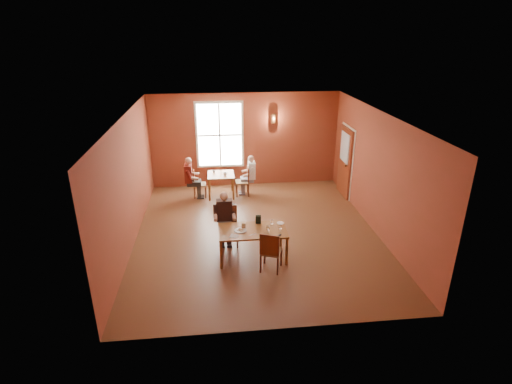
{
  "coord_description": "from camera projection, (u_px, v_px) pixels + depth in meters",
  "views": [
    {
      "loc": [
        -0.99,
        -8.91,
        4.81
      ],
      "look_at": [
        0.0,
        0.2,
        1.05
      ],
      "focal_mm": 28.0,
      "sensor_mm": 36.0,
      "label": 1
    }
  ],
  "objects": [
    {
      "name": "sandwich",
      "position": [
        244.0,
        226.0,
        8.85
      ],
      "size": [
        0.09,
        0.09,
        0.11
      ],
      "primitive_type": "cube",
      "rotation": [
        0.0,
        0.0,
        -0.04
      ],
      "color": "tan",
      "rests_on": "main_table"
    },
    {
      "name": "ceiling",
      "position": [
        257.0,
        115.0,
        8.98
      ],
      "size": [
        6.0,
        7.0,
        0.04
      ],
      "primitive_type": "cube",
      "color": "white",
      "rests_on": "wall_back"
    },
    {
      "name": "knife",
      "position": [
        252.0,
        235.0,
        8.57
      ],
      "size": [
        0.17,
        0.1,
        0.0
      ],
      "primitive_type": "cube",
      "rotation": [
        0.0,
        0.0,
        0.48
      ],
      "color": "silver",
      "rests_on": "main_table"
    },
    {
      "name": "goblet_a",
      "position": [
        272.0,
        223.0,
        8.9
      ],
      "size": [
        0.08,
        0.08,
        0.18
      ],
      "primitive_type": null,
      "rotation": [
        0.0,
        0.0,
        -0.09
      ],
      "color": "white",
      "rests_on": "main_table"
    },
    {
      "name": "wall_back",
      "position": [
        245.0,
        140.0,
        12.77
      ],
      "size": [
        6.0,
        0.04,
        3.0
      ],
      "primitive_type": "cube",
      "color": "brown",
      "rests_on": "ground"
    },
    {
      "name": "chair_diner_main",
      "position": [
        229.0,
        227.0,
        9.42
      ],
      "size": [
        0.42,
        0.42,
        0.95
      ],
      "primitive_type": null,
      "rotation": [
        0.0,
        0.0,
        3.14
      ],
      "color": "brown",
      "rests_on": "ground"
    },
    {
      "name": "menu_stand",
      "position": [
        258.0,
        220.0,
        9.04
      ],
      "size": [
        0.13,
        0.08,
        0.2
      ],
      "primitive_type": "cube",
      "rotation": [
        0.0,
        0.0,
        -0.21
      ],
      "color": "black",
      "rests_on": "main_table"
    },
    {
      "name": "goblet_b",
      "position": [
        280.0,
        228.0,
        8.69
      ],
      "size": [
        0.08,
        0.08,
        0.17
      ],
      "primitive_type": null,
      "rotation": [
        0.0,
        0.0,
        0.2
      ],
      "color": "white",
      "rests_on": "main_table"
    },
    {
      "name": "chair_diner_maroon",
      "position": [
        200.0,
        184.0,
        12.18
      ],
      "size": [
        0.37,
        0.37,
        0.83
      ],
      "primitive_type": null,
      "rotation": [
        0.0,
        0.0,
        -1.57
      ],
      "color": "#4A2E17",
      "rests_on": "ground"
    },
    {
      "name": "window",
      "position": [
        220.0,
        135.0,
        12.57
      ],
      "size": [
        1.36,
        0.1,
        1.96
      ],
      "primitive_type": "cube",
      "color": "white",
      "rests_on": "wall_back"
    },
    {
      "name": "wall_right",
      "position": [
        377.0,
        173.0,
        9.85
      ],
      "size": [
        0.04,
        7.0,
        3.0
      ],
      "primitive_type": "cube",
      "color": "brown",
      "rests_on": "ground"
    },
    {
      "name": "wall_front",
      "position": [
        281.0,
        254.0,
        6.33
      ],
      "size": [
        6.0,
        0.04,
        3.0
      ],
      "primitive_type": "cube",
      "color": "brown",
      "rests_on": "ground"
    },
    {
      "name": "wall_sconce",
      "position": [
        274.0,
        118.0,
        12.5
      ],
      "size": [
        0.16,
        0.16,
        0.28
      ],
      "primitive_type": "cylinder",
      "color": "brown",
      "rests_on": "wall_back"
    },
    {
      "name": "wall_left",
      "position": [
        129.0,
        183.0,
        9.25
      ],
      "size": [
        0.04,
        7.0,
        3.0
      ],
      "primitive_type": "cube",
      "color": "brown",
      "rests_on": "ground"
    },
    {
      "name": "diner_main",
      "position": [
        229.0,
        222.0,
        9.34
      ],
      "size": [
        0.49,
        0.49,
        1.23
      ],
      "primitive_type": null,
      "rotation": [
        0.0,
        0.0,
        3.14
      ],
      "color": "#36221D",
      "rests_on": "ground"
    },
    {
      "name": "diner_maroon",
      "position": [
        198.0,
        177.0,
        12.1
      ],
      "size": [
        0.5,
        0.5,
        1.25
      ],
      "primitive_type": null,
      "rotation": [
        0.0,
        0.0,
        -1.57
      ],
      "color": "maroon",
      "rests_on": "ground"
    },
    {
      "name": "napkin",
      "position": [
        234.0,
        236.0,
        8.52
      ],
      "size": [
        0.21,
        0.21,
        0.01
      ],
      "primitive_type": "cube",
      "rotation": [
        0.0,
        0.0,
        -0.32
      ],
      "color": "white",
      "rests_on": "main_table"
    },
    {
      "name": "cup_b",
      "position": [
        214.0,
        172.0,
        12.25
      ],
      "size": [
        0.11,
        0.11,
        0.08
      ],
      "primitive_type": "imported",
      "rotation": [
        0.0,
        0.0,
        -0.29
      ],
      "color": "white",
      "rests_on": "second_table"
    },
    {
      "name": "ground",
      "position": [
        257.0,
        233.0,
        10.12
      ],
      "size": [
        6.0,
        7.0,
        0.01
      ],
      "primitive_type": "cube",
      "color": "brown",
      "rests_on": "ground"
    },
    {
      "name": "second_table",
      "position": [
        221.0,
        185.0,
        12.27
      ],
      "size": [
        0.8,
        0.8,
        0.7
      ],
      "primitive_type": null,
      "color": "brown",
      "rests_on": "ground"
    },
    {
      "name": "side_plate",
      "position": [
        280.0,
        223.0,
        9.08
      ],
      "size": [
        0.19,
        0.19,
        0.01
      ],
      "primitive_type": "cylinder",
      "rotation": [
        0.0,
        0.0,
        0.21
      ],
      "color": "silver",
      "rests_on": "main_table"
    },
    {
      "name": "sunglasses",
      "position": [
        279.0,
        236.0,
        8.53
      ],
      "size": [
        0.12,
        0.12,
        0.02
      ],
      "primitive_type": "cube",
      "rotation": [
        0.0,
        0.0,
        0.76
      ],
      "color": "black",
      "rests_on": "main_table"
    },
    {
      "name": "chair_diner_white",
      "position": [
        242.0,
        181.0,
        12.3
      ],
      "size": [
        0.4,
        0.4,
        0.9
      ],
      "primitive_type": null,
      "rotation": [
        0.0,
        0.0,
        1.57
      ],
      "color": "#5F2B16",
      "rests_on": "ground"
    },
    {
      "name": "goblet_c",
      "position": [
        268.0,
        229.0,
        8.62
      ],
      "size": [
        0.1,
        0.1,
        0.18
      ],
      "primitive_type": null,
      "rotation": [
        0.0,
        0.0,
        0.41
      ],
      "color": "white",
      "rests_on": "main_table"
    },
    {
      "name": "cup_a",
      "position": [
        225.0,
        174.0,
        12.04
      ],
      "size": [
        0.14,
        0.14,
        0.08
      ],
      "primitive_type": "imported",
      "rotation": [
        0.0,
        0.0,
        -0.35
      ],
      "color": "silver",
      "rests_on": "second_table"
    },
    {
      "name": "door",
      "position": [
        345.0,
        162.0,
        12.13
      ],
      "size": [
        0.12,
        1.04,
        2.1
      ],
      "primitive_type": "cube",
      "color": "maroon",
      "rests_on": "ground"
    },
    {
      "name": "plate_food",
      "position": [
        240.0,
        230.0,
        8.73
      ],
      "size": [
        0.32,
        0.32,
        0.03
      ],
      "primitive_type": "cylinder",
      "rotation": [
        0.0,
        0.0,
        0.26
      ],
      "color": "silver",
      "rests_on": "main_table"
    },
    {
      "name": "chair_empty",
      "position": [
        271.0,
        250.0,
        8.44
      ],
      "size": [
        0.53,
        0.53,
        0.92
      ],
      "primitive_type": null,
      "rotation": [
        0.0,
        0.0,
        -0.37
      ],
      "color": "#4B3219",
      "rests_on": "ground"
    },
    {
      "name": "diner_white",
      "position": [
        243.0,
        177.0,
        12.25
      ],
      "size": [
        0.48,
        0.48,
        1.2
      ],
      "primitive_type": null,
      "rotation": [
        0.0,
        0.0,
        1.57
      ],
      "color": "white",
      "rests_on": "ground"
    },
    {
      "name": "main_table",
      "position": [
        253.0,
        244.0,
        8.92
      ],
      "size": [
        1.5,
        0.84,
        0.7
      ],
      "primitive_type": null,
      "color": "brown",
      "rests_on": "ground"
    }
  ]
}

